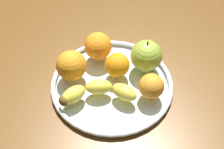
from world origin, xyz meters
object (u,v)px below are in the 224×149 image
object	(u,v)px
orange_center	(72,64)
fruit_bowl	(112,84)
orange_front_left	(98,46)
orange_back_right	(151,86)
orange_back_left	(117,65)
banana	(97,92)
apple	(146,56)

from	to	relation	value
orange_center	fruit_bowl	bearing A→B (deg)	177.47
fruit_bowl	orange_front_left	xyz separation A→B (cm)	(5.57, -8.28, 4.54)
orange_back_right	orange_back_left	bearing A→B (deg)	-27.56
banana	orange_front_left	distance (cm)	13.85
banana	orange_front_left	size ratio (longest dim) A/B	2.58
fruit_bowl	orange_back_left	size ratio (longest dim) A/B	4.95
fruit_bowl	orange_back_left	world-z (taller)	orange_back_left
orange_back_right	orange_front_left	xyz separation A→B (cm)	(15.52, -9.91, 0.56)
apple	orange_back_left	distance (cm)	7.78
orange_back_right	orange_front_left	size ratio (longest dim) A/B	0.85
orange_back_right	orange_back_left	distance (cm)	10.53
apple	orange_center	size ratio (longest dim) A/B	1.17
fruit_bowl	orange_front_left	world-z (taller)	orange_front_left
fruit_bowl	orange_front_left	bearing A→B (deg)	-56.08
orange_back_left	orange_front_left	xyz separation A→B (cm)	(6.19, -5.04, 0.52)
orange_center	orange_front_left	xyz separation A→B (cm)	(-4.75, -7.82, -0.18)
orange_front_left	apple	bearing A→B (deg)	174.58
orange_back_left	orange_front_left	size ratio (longest dim) A/B	0.86
orange_back_left	banana	bearing A→B (deg)	69.49
banana	orange_front_left	world-z (taller)	orange_front_left
apple	orange_front_left	bearing A→B (deg)	-5.42
apple	orange_back_right	bearing A→B (deg)	106.77
orange_center	orange_back_left	bearing A→B (deg)	-165.72
apple	orange_back_left	size ratio (longest dim) A/B	1.43
banana	orange_back_left	distance (cm)	9.00
orange_back_left	orange_front_left	world-z (taller)	orange_front_left
orange_back_right	orange_center	size ratio (longest dim) A/B	0.81
orange_back_left	orange_front_left	distance (cm)	8.00
banana	orange_center	bearing A→B (deg)	-51.37
orange_front_left	orange_back_right	bearing A→B (deg)	147.45
orange_center	banana	bearing A→B (deg)	144.58
fruit_bowl	orange_center	xyz separation A→B (cm)	(10.32, -0.46, 4.72)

